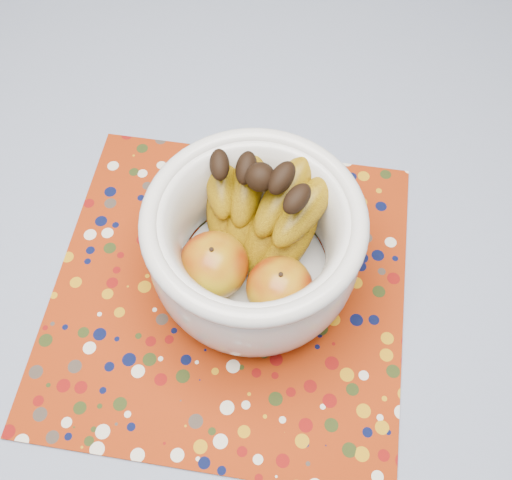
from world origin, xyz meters
TOP-DOWN VIEW (x-y plane):
  - table at (0.00, 0.00)m, footprint 1.20×1.20m
  - tablecloth at (0.00, 0.00)m, footprint 1.32×1.32m
  - placemat at (0.01, -0.05)m, footprint 0.53×0.53m
  - fruit_bowl at (0.03, -0.02)m, footprint 0.26×0.24m

SIDE VIEW (x-z plane):
  - table at x=0.00m, z-range 0.30..1.05m
  - tablecloth at x=0.00m, z-range 0.75..0.76m
  - placemat at x=0.01m, z-range 0.76..0.76m
  - fruit_bowl at x=0.03m, z-range 0.76..0.93m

